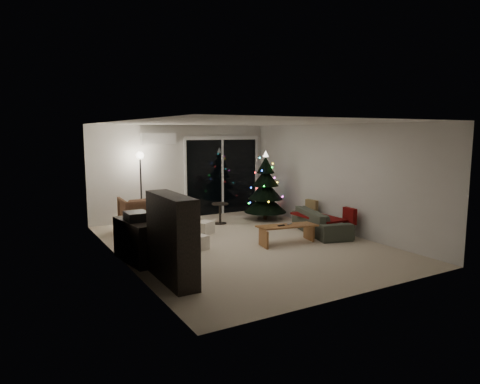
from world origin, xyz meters
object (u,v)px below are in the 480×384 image
object	(u,v)px
armchair	(141,214)
christmas_tree	(265,186)
sofa	(321,221)
media_cabinet	(137,241)
bookshelf	(162,240)
coffee_table	(287,234)

from	to	relation	value
armchair	christmas_tree	world-z (taller)	christmas_tree
sofa	christmas_tree	distance (m)	2.07
media_cabinet	sofa	world-z (taller)	media_cabinet
bookshelf	christmas_tree	bearing A→B (deg)	17.43
bookshelf	sofa	bearing A→B (deg)	-4.45
bookshelf	christmas_tree	distance (m)	5.20
armchair	coffee_table	bearing A→B (deg)	135.87
media_cabinet	coffee_table	xyz separation A→B (m)	(3.07, -0.33, -0.18)
bookshelf	armchair	bearing A→B (deg)	56.59
armchair	christmas_tree	distance (m)	3.35
christmas_tree	sofa	bearing A→B (deg)	-82.46
armchair	coffee_table	xyz separation A→B (m)	(2.34, -2.52, -0.22)
armchair	coffee_table	size ratio (longest dim) A/B	0.75
media_cabinet	christmas_tree	size ratio (longest dim) A/B	0.65
sofa	bookshelf	bearing A→B (deg)	123.01
bookshelf	sofa	xyz separation A→B (m)	(4.30, 1.32, -0.41)
media_cabinet	bookshelf	bearing A→B (deg)	-96.64
christmas_tree	bookshelf	bearing A→B (deg)	-141.03
christmas_tree	coffee_table	bearing A→B (deg)	-112.80
bookshelf	media_cabinet	bearing A→B (deg)	68.46
armchair	media_cabinet	bearing A→B (deg)	74.46
media_cabinet	sofa	distance (m)	4.30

